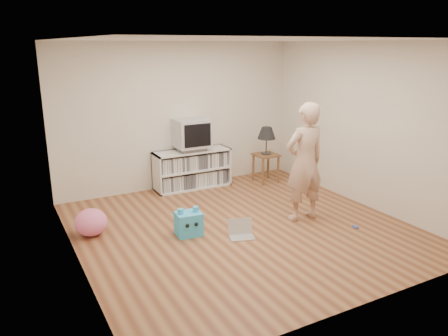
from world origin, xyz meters
TOP-DOWN VIEW (x-y plane):
  - ground at (0.00, 0.00)m, footprint 4.50×4.50m
  - walls at (0.00, 0.00)m, footprint 4.52×4.52m
  - ceiling at (0.00, 0.00)m, footprint 4.50×4.50m
  - media_unit at (0.14, 2.04)m, footprint 1.40×0.45m
  - dvd_deck at (0.14, 2.02)m, footprint 0.45×0.35m
  - crt_tv at (0.14, 2.02)m, footprint 0.60×0.53m
  - side_table at (1.51, 1.65)m, footprint 0.42×0.42m
  - table_lamp at (1.51, 1.65)m, footprint 0.34×0.34m
  - person at (0.98, -0.14)m, footprint 0.65×0.44m
  - laptop at (-0.15, -0.24)m, footprint 0.40×0.36m
  - playing_cards at (1.45, -0.78)m, footprint 0.10×0.11m
  - plush_blue at (-0.77, 0.13)m, footprint 0.37×0.32m
  - plush_pink at (-1.95, 0.76)m, footprint 0.48×0.48m

SIDE VIEW (x-z plane):
  - ground at x=0.00m, z-range 0.00..0.00m
  - playing_cards at x=1.45m, z-range 0.00..0.02m
  - laptop at x=-0.15m, z-range -0.05..0.18m
  - plush_blue at x=-0.77m, z-range -0.03..0.37m
  - plush_pink at x=-1.95m, z-range 0.00..0.38m
  - media_unit at x=0.14m, z-range 0.00..0.70m
  - side_table at x=1.51m, z-range 0.14..0.69m
  - dvd_deck at x=0.14m, z-range 0.70..0.77m
  - person at x=0.98m, z-range 0.00..1.76m
  - table_lamp at x=1.51m, z-range 0.68..1.20m
  - crt_tv at x=0.14m, z-range 0.77..1.27m
  - walls at x=0.00m, z-range 0.00..2.60m
  - ceiling at x=0.00m, z-range 2.60..2.60m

